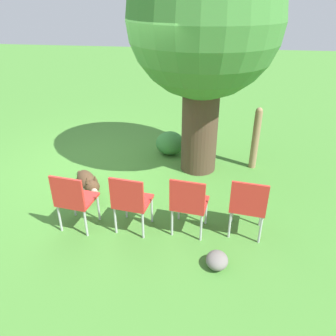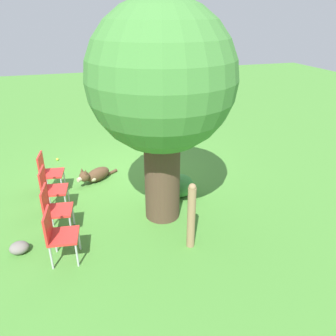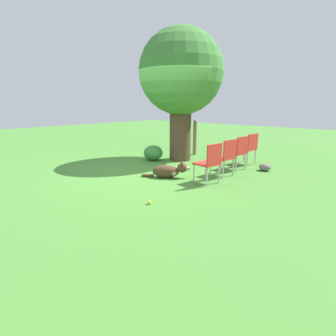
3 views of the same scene
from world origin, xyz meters
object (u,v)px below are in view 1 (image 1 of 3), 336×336
(oak_tree, at_px, (205,25))
(red_chair_2, at_px, (189,202))
(red_chair_1, at_px, (131,200))
(dog, at_px, (88,183))
(red_chair_3, at_px, (248,204))
(red_chair_0, at_px, (74,198))
(fence_post, at_px, (256,138))

(oak_tree, relative_size, red_chair_2, 4.29)
(red_chair_1, height_order, red_chair_2, same)
(red_chair_1, bearing_deg, dog, 54.74)
(red_chair_3, bearing_deg, red_chair_0, 102.49)
(oak_tree, xyz_separation_m, red_chair_1, (1.92, -0.75, -1.90))
(fence_post, xyz_separation_m, red_chair_2, (2.04, -0.99, -0.08))
(dog, height_order, red_chair_2, red_chair_2)
(dog, xyz_separation_m, red_chair_0, (0.93, 0.20, 0.33))
(oak_tree, bearing_deg, red_chair_2, -0.36)
(dog, distance_m, red_chair_2, 1.88)
(oak_tree, height_order, red_chair_0, oak_tree)
(red_chair_1, relative_size, red_chair_3, 1.00)
(red_chair_2, relative_size, red_chair_3, 1.00)
(fence_post, height_order, red_chair_0, fence_post)
(red_chair_0, xyz_separation_m, red_chair_2, (-0.13, 1.47, 0.00))
(fence_post, xyz_separation_m, red_chair_1, (2.10, -1.73, -0.08))
(fence_post, bearing_deg, red_chair_0, -48.69)
(red_chair_3, bearing_deg, dog, 80.50)
(red_chair_0, height_order, red_chair_2, same)
(dog, xyz_separation_m, fence_post, (-1.24, 2.66, 0.41))
(red_chair_2, height_order, red_chair_3, same)
(fence_post, relative_size, red_chair_2, 1.32)
(dog, xyz_separation_m, red_chair_1, (0.87, 0.94, 0.33))
(dog, bearing_deg, red_chair_0, -23.21)
(red_chair_1, bearing_deg, red_chair_0, 102.49)
(dog, bearing_deg, red_chair_2, 29.12)
(oak_tree, height_order, dog, oak_tree)
(oak_tree, distance_m, red_chair_1, 2.81)
(red_chair_2, bearing_deg, red_chair_3, -77.51)
(dog, relative_size, red_chair_1, 1.10)
(fence_post, height_order, red_chair_2, fence_post)
(red_chair_0, height_order, red_chair_3, same)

